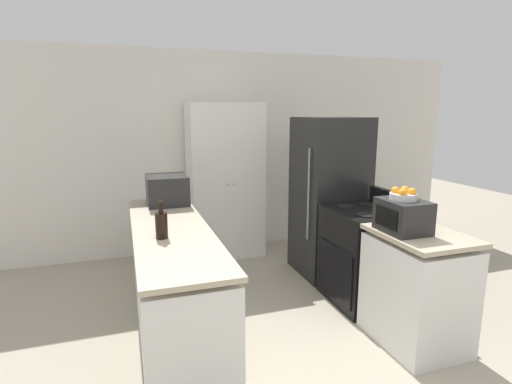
% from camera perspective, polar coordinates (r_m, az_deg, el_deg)
% --- Properties ---
extents(wall_back, '(7.00, 0.06, 2.60)m').
position_cam_1_polar(wall_back, '(5.36, -5.07, 5.61)').
color(wall_back, silver).
rests_on(wall_back, ground_plane).
extents(counter_left, '(0.60, 2.30, 0.92)m').
position_cam_1_polar(counter_left, '(3.47, -11.78, -12.48)').
color(counter_left, silver).
rests_on(counter_left, ground_plane).
extents(counter_right, '(0.60, 0.75, 0.92)m').
position_cam_1_polar(counter_right, '(3.50, 21.93, -12.91)').
color(counter_right, silver).
rests_on(counter_right, ground_plane).
extents(pantry_cabinet, '(0.92, 0.55, 1.95)m').
position_cam_1_polar(pantry_cabinet, '(5.10, -4.41, 1.63)').
color(pantry_cabinet, white).
rests_on(pantry_cabinet, ground_plane).
extents(stove, '(0.66, 0.73, 1.08)m').
position_cam_1_polar(stove, '(4.06, 15.21, -8.70)').
color(stove, black).
rests_on(stove, ground_plane).
extents(refrigerator, '(0.70, 0.74, 1.78)m').
position_cam_1_polar(refrigerator, '(4.59, 10.37, -0.70)').
color(refrigerator, black).
rests_on(refrigerator, ground_plane).
extents(microwave, '(0.41, 0.44, 0.29)m').
position_cam_1_polar(microwave, '(4.12, -12.56, 0.33)').
color(microwave, black).
rests_on(microwave, counter_left).
extents(wine_bottle, '(0.09, 0.09, 0.28)m').
position_cam_1_polar(wine_bottle, '(3.02, -13.35, -4.54)').
color(wine_bottle, black).
rests_on(wine_bottle, counter_left).
extents(toaster_oven, '(0.31, 0.37, 0.25)m').
position_cam_1_polar(toaster_oven, '(3.29, 20.24, -3.23)').
color(toaster_oven, black).
rests_on(toaster_oven, counter_right).
extents(fruit_bowl, '(0.21, 0.21, 0.10)m').
position_cam_1_polar(fruit_bowl, '(3.26, 20.33, -0.36)').
color(fruit_bowl, silver).
rests_on(fruit_bowl, toaster_oven).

